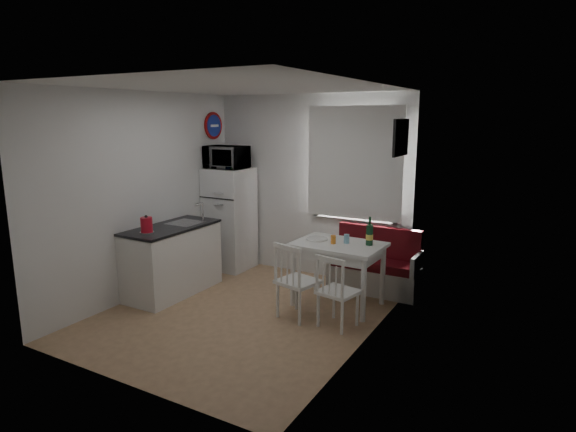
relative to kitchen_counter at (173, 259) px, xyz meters
The scene contains 22 objects.
floor 1.29m from the kitchen_counter, ahead, with size 3.00×3.50×0.02m, color #9D7853.
ceiling 2.46m from the kitchen_counter, ahead, with size 3.00×3.50×0.02m, color white.
wall_back 2.17m from the kitchen_counter, 53.04° to the left, with size 3.00×0.02×2.60m, color white.
wall_front 2.41m from the kitchen_counter, 57.81° to the right, with size 3.00×0.02×2.60m, color white.
wall_left 0.91m from the kitchen_counter, 152.61° to the right, with size 0.02×3.50×2.60m, color white.
wall_right 2.83m from the kitchen_counter, ahead, with size 0.02×3.50×2.60m, color white.
window 2.72m from the kitchen_counter, 39.47° to the left, with size 1.22×0.06×1.47m, color white.
curtain 2.71m from the kitchen_counter, 38.19° to the left, with size 1.35×0.02×1.50m, color white.
kitchen_counter is the anchor object (origin of this frame).
wall_sign 2.15m from the kitchen_counter, 101.80° to the left, with size 0.40×0.40×0.03m, color #1A2D9F.
picture_frame 3.25m from the kitchen_counter, 19.45° to the left, with size 0.04×0.52×0.42m, color black.
bench 2.67m from the kitchen_counter, 30.54° to the left, with size 1.19×0.46×0.85m.
dining_table 2.18m from the kitchen_counter, 17.82° to the left, with size 1.07×0.77×0.79m.
chair_left 1.81m from the kitchen_counter, ahead, with size 0.51×0.49×0.48m.
chair_right 2.31m from the kitchen_counter, ahead, with size 0.45×0.44×0.45m.
fridge 1.28m from the kitchen_counter, 89.10° to the left, with size 0.61×0.61×1.53m, color white.
microwave 1.72m from the kitchen_counter, 89.06° to the left, with size 0.60×0.40×0.33m, color white.
kettle 0.73m from the kitchen_counter, 83.97° to the right, with size 0.17×0.17×0.22m, color red.
wine_bottle 2.58m from the kitchen_counter, 17.55° to the left, with size 0.09×0.09×0.34m, color #133E21, non-canonical shape.
drinking_glass_orange 2.14m from the kitchen_counter, 16.93° to the left, with size 0.06×0.06×0.10m, color orange.
drinking_glass_blue 2.29m from the kitchen_counter, 18.40° to the left, with size 0.07×0.07×0.11m, color #7DBAD6.
plate 1.92m from the kitchen_counter, 21.18° to the left, with size 0.27×0.27×0.02m, color white.
Camera 1 is at (3.08, -4.37, 2.29)m, focal length 30.00 mm.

